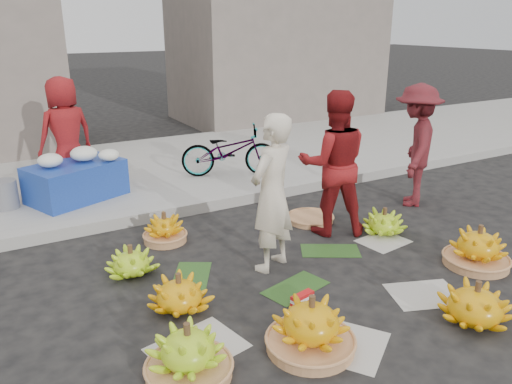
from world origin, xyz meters
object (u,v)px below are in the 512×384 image
vendor_cream (272,194)px  flower_table (76,178)px  bicycle (230,151)px  banana_bunch_0 (179,294)px  banana_bunch_4 (478,248)px

vendor_cream → flower_table: 3.21m
flower_table → bicycle: (2.33, -0.04, 0.11)m
vendor_cream → banana_bunch_0: bearing=-10.8°
banana_bunch_0 → flower_table: (-0.27, 3.17, 0.25)m
banana_bunch_4 → vendor_cream: 2.26m
banana_bunch_4 → bicycle: 3.99m
banana_bunch_4 → bicycle: bearing=104.4°
banana_bunch_0 → flower_table: bearing=94.8°
banana_bunch_4 → bicycle: bicycle is taller
vendor_cream → banana_bunch_4: bearing=125.8°
banana_bunch_0 → bicycle: 3.76m
banana_bunch_0 → flower_table: size_ratio=0.46×
banana_bunch_0 → banana_bunch_4: (3.05, -0.73, 0.04)m
banana_bunch_0 → banana_bunch_4: bearing=-13.4°
banana_bunch_4 → bicycle: (-0.99, 3.86, 0.32)m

